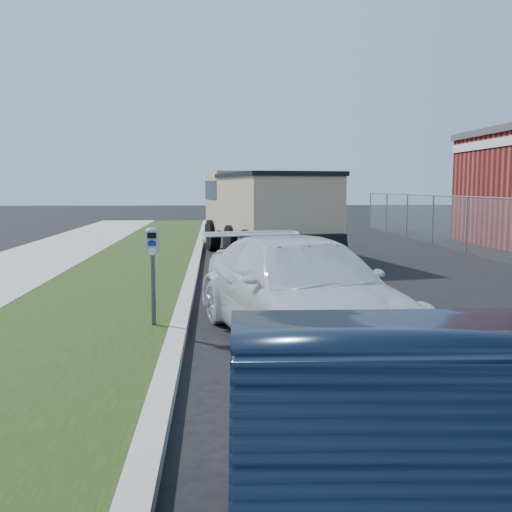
{
  "coord_description": "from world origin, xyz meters",
  "views": [
    {
      "loc": [
        -2.07,
        -8.64,
        2.12
      ],
      "look_at": [
        -1.4,
        1.0,
        1.0
      ],
      "focal_mm": 42.0,
      "sensor_mm": 36.0,
      "label": 1
    }
  ],
  "objects": [
    {
      "name": "parking_meter",
      "position": [
        -2.96,
        -0.04,
        1.15
      ],
      "size": [
        0.2,
        0.14,
        1.41
      ],
      "rotation": [
        0.0,
        0.0,
        0.01
      ],
      "color": "#3F4247",
      "rests_on": "ground"
    },
    {
      "name": "ground",
      "position": [
        0.0,
        0.0,
        0.0
      ],
      "size": [
        120.0,
        120.0,
        0.0
      ],
      "primitive_type": "plane",
      "color": "black",
      "rests_on": "ground"
    },
    {
      "name": "dump_truck",
      "position": [
        -0.58,
        9.55,
        1.48
      ],
      "size": [
        3.82,
        7.06,
        2.63
      ],
      "rotation": [
        0.0,
        0.0,
        0.21
      ],
      "color": "black",
      "rests_on": "ground"
    },
    {
      "name": "white_wagon",
      "position": [
        -0.89,
        -0.55,
        0.71
      ],
      "size": [
        3.11,
        5.2,
        1.41
      ],
      "primitive_type": "imported",
      "rotation": [
        0.0,
        0.0,
        0.25
      ],
      "color": "silver",
      "rests_on": "ground"
    },
    {
      "name": "streetside",
      "position": [
        -5.57,
        2.0,
        0.07
      ],
      "size": [
        6.12,
        50.0,
        0.15
      ],
      "color": "#97978F",
      "rests_on": "ground"
    }
  ]
}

